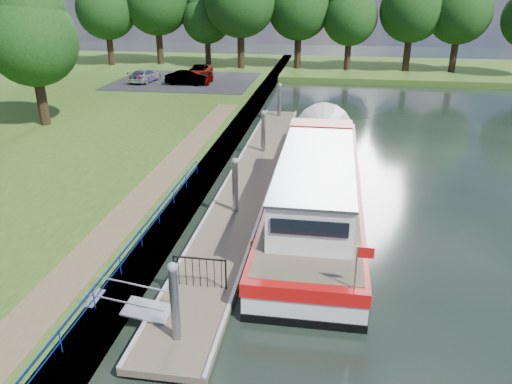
% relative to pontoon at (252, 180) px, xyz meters
% --- Properties ---
extents(ground, '(160.00, 160.00, 0.00)m').
position_rel_pontoon_xyz_m(ground, '(0.00, -13.00, -0.18)').
color(ground, black).
rests_on(ground, ground).
extents(bank_edge, '(1.10, 90.00, 0.78)m').
position_rel_pontoon_xyz_m(bank_edge, '(-2.55, 2.00, 0.20)').
color(bank_edge, '#473D2D').
rests_on(bank_edge, ground).
extents(far_bank, '(60.00, 18.00, 0.60)m').
position_rel_pontoon_xyz_m(far_bank, '(12.00, 39.00, 0.12)').
color(far_bank, '#2D4C15').
rests_on(far_bank, ground).
extents(footpath, '(1.60, 40.00, 0.05)m').
position_rel_pontoon_xyz_m(footpath, '(-4.40, -5.00, 0.62)').
color(footpath, brown).
rests_on(footpath, riverbank).
extents(carpark, '(14.00, 12.00, 0.06)m').
position_rel_pontoon_xyz_m(carpark, '(-11.00, 25.00, 0.62)').
color(carpark, black).
rests_on(carpark, riverbank).
extents(blue_fence, '(0.04, 18.04, 0.72)m').
position_rel_pontoon_xyz_m(blue_fence, '(-2.75, -10.00, 1.13)').
color(blue_fence, '#0C2DBF').
rests_on(blue_fence, riverbank).
extents(pontoon, '(2.50, 30.00, 0.56)m').
position_rel_pontoon_xyz_m(pontoon, '(0.00, 0.00, 0.00)').
color(pontoon, brown).
rests_on(pontoon, ground).
extents(mooring_piles, '(0.30, 27.30, 3.55)m').
position_rel_pontoon_xyz_m(mooring_piles, '(0.00, 0.00, 1.10)').
color(mooring_piles, gray).
rests_on(mooring_piles, ground).
extents(gangway, '(2.58, 1.00, 0.92)m').
position_rel_pontoon_xyz_m(gangway, '(-1.85, -12.50, 0.44)').
color(gangway, '#A5A8AD').
rests_on(gangway, ground).
extents(gate_panel, '(1.85, 0.05, 1.15)m').
position_rel_pontoon_xyz_m(gate_panel, '(-0.00, -10.80, 0.97)').
color(gate_panel, black).
rests_on(gate_panel, ground).
extents(barge, '(4.36, 21.15, 4.78)m').
position_rel_pontoon_xyz_m(barge, '(3.60, -1.56, 0.90)').
color(barge, black).
rests_on(barge, ground).
extents(horizon_trees, '(54.38, 10.03, 12.87)m').
position_rel_pontoon_xyz_m(horizon_trees, '(-1.61, 35.68, 7.76)').
color(horizon_trees, '#332316').
rests_on(horizon_trees, ground).
extents(bank_tree_a, '(6.12, 6.12, 9.72)m').
position_rel_pontoon_xyz_m(bank_tree_a, '(-15.99, 7.08, 6.84)').
color(bank_tree_a, '#332316').
rests_on(bank_tree_a, riverbank).
extents(car_a, '(1.51, 3.41, 1.14)m').
position_rel_pontoon_xyz_m(car_a, '(-8.64, 23.76, 1.22)').
color(car_a, '#999999').
rests_on(car_a, carpark).
extents(car_b, '(4.08, 1.50, 1.33)m').
position_rel_pontoon_xyz_m(car_b, '(-10.20, 22.80, 1.32)').
color(car_b, '#999999').
rests_on(car_b, carpark).
extents(car_c, '(2.26, 4.58, 1.28)m').
position_rel_pontoon_xyz_m(car_c, '(-14.79, 23.67, 1.29)').
color(car_c, '#999999').
rests_on(car_c, carpark).
extents(car_d, '(2.21, 4.73, 1.31)m').
position_rel_pontoon_xyz_m(car_d, '(-10.07, 26.72, 1.31)').
color(car_d, '#999999').
rests_on(car_d, carpark).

